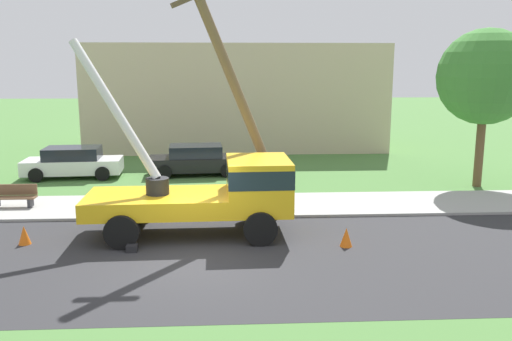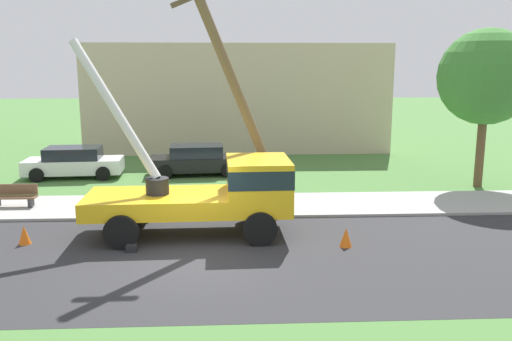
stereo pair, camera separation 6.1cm
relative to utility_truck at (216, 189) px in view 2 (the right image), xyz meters
name	(u,v)px [view 2 (the right image)]	position (x,y,z in m)	size (l,w,h in m)	color
ground_plane	(209,172)	(-0.60, 9.78, -1.41)	(120.00, 120.00, 0.00)	#477538
road_asphalt	(193,259)	(-0.60, -2.22, -1.40)	(80.00, 7.57, 0.01)	#2B2B2D
sidewalk_strip	(202,206)	(-0.60, 3.18, -1.36)	(80.00, 3.24, 0.10)	#9E9E99
utility_truck	(216,189)	(0.00, 0.00, 0.00)	(6.83, 3.21, 5.98)	gold
leaning_utility_pole	(238,93)	(0.70, 1.54, 2.87)	(3.96, 1.70, 8.39)	brown
traffic_cone_ahead	(346,237)	(3.76, -1.43, -1.13)	(0.36, 0.36, 0.56)	orange
traffic_cone_behind	(24,235)	(-5.61, -0.74, -1.13)	(0.36, 0.36, 0.56)	orange
parked_sedan_white	(74,162)	(-6.85, 8.83, -0.70)	(4.51, 2.21, 1.42)	silver
parked_sedan_black	(196,160)	(-1.17, 9.19, -0.70)	(4.52, 2.22, 1.42)	black
park_bench	(14,197)	(-7.43, 3.25, -0.95)	(1.60, 0.45, 0.90)	brown
roadside_tree_far	(486,77)	(11.15, 6.03, 3.26)	(4.00, 4.00, 6.69)	brown
lowrise_building_backdrop	(237,97)	(0.94, 17.73, 1.79)	(18.00, 6.00, 6.40)	#C6B293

